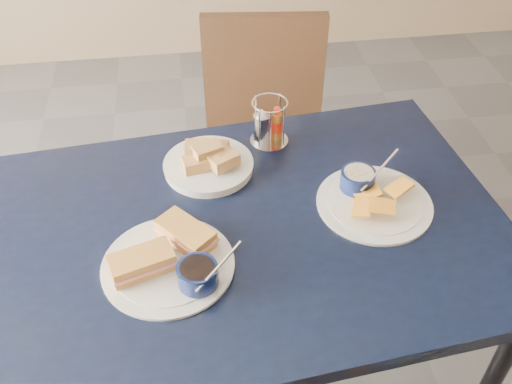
{
  "coord_description": "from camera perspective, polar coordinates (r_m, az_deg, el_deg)",
  "views": [
    {
      "loc": [
        -0.36,
        -0.78,
        1.74
      ],
      "look_at": [
        -0.22,
        0.23,
        0.82
      ],
      "focal_mm": 40.0,
      "sensor_mm": 36.0,
      "label": 1
    }
  ],
  "objects": [
    {
      "name": "dining_table",
      "position": [
        1.44,
        -0.96,
        -5.1
      ],
      "size": [
        1.35,
        0.97,
        0.75
      ],
      "color": "black",
      "rests_on": "ground"
    },
    {
      "name": "chair_far",
      "position": [
        2.09,
        0.58,
        6.34
      ],
      "size": [
        0.48,
        0.46,
        0.92
      ],
      "color": "#311D10",
      "rests_on": "ground"
    },
    {
      "name": "sandwich_plate",
      "position": [
        1.3,
        -8.43,
        -6.63
      ],
      "size": [
        0.32,
        0.3,
        0.12
      ],
      "color": "white",
      "rests_on": "dining_table"
    },
    {
      "name": "plantain_plate",
      "position": [
        1.47,
        11.21,
        -0.26
      ],
      "size": [
        0.29,
        0.29,
        0.12
      ],
      "color": "white",
      "rests_on": "dining_table"
    },
    {
      "name": "bread_basket",
      "position": [
        1.54,
        -4.77,
        2.99
      ],
      "size": [
        0.24,
        0.24,
        0.08
      ],
      "color": "white",
      "rests_on": "dining_table"
    },
    {
      "name": "condiment_caddy",
      "position": [
        1.62,
        1.17,
        6.7
      ],
      "size": [
        0.11,
        0.11,
        0.14
      ],
      "color": "silver",
      "rests_on": "dining_table"
    }
  ]
}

